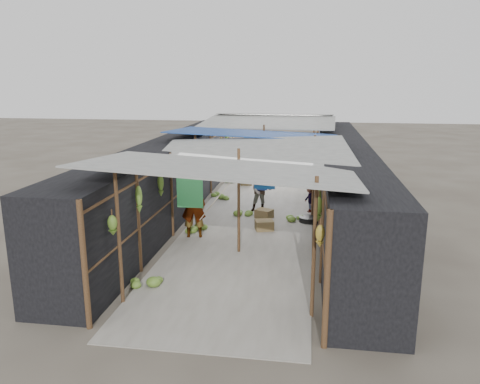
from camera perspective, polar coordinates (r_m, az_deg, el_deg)
The scene contains 14 objects.
ground at distance 9.04m, azimuth -3.13°, elevation -14.05°, with size 80.00×80.00×0.00m, color #6B6356.
aisle_slab at distance 15.03m, azimuth 1.87°, elevation -2.58°, with size 3.60×16.00×0.02m, color #9E998E.
stall_left at distance 15.29m, azimuth -8.19°, elevation 1.98°, with size 1.40×15.00×2.30m, color black.
stall_right at distance 14.69m, azimuth 12.43°, elevation 1.32°, with size 1.40×15.00×2.30m, color black.
crate_near at distance 13.32m, azimuth 2.97°, elevation -4.09°, with size 0.50×0.40×0.30m, color olive.
crate_mid at distance 14.45m, azimuth 2.96°, elevation -2.69°, with size 0.48×0.39×0.29m, color olive.
crate_back at distance 18.94m, azimuth 0.76°, elevation 1.24°, with size 0.45×0.37×0.28m, color olive.
black_basin at distance 14.21m, azimuth 8.36°, elevation -3.35°, with size 0.57×0.57×0.17m, color black.
vendor_elderly at distance 12.59m, azimuth -5.71°, elevation -1.63°, with size 0.66×0.43×1.81m, color white.
shopper_blue at distance 15.00m, azimuth 2.60°, elevation 0.21°, with size 0.70×0.55×1.45m, color navy.
vendor_seated at distance 15.16m, azimuth 8.44°, elevation -0.78°, with size 0.60×0.35×0.94m, color #504C45.
market_canopy at distance 14.87m, azimuth 2.19°, elevation 6.68°, with size 5.62×15.20×2.77m.
hanging_bananas at distance 14.64m, azimuth 2.19°, elevation 3.62°, with size 3.95×13.66×0.78m.
floor_bananas at distance 15.54m, azimuth -1.39°, elevation -1.49°, with size 3.42×10.45×0.34m.
Camera 1 is at (1.67, -7.84, 4.19)m, focal length 35.00 mm.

